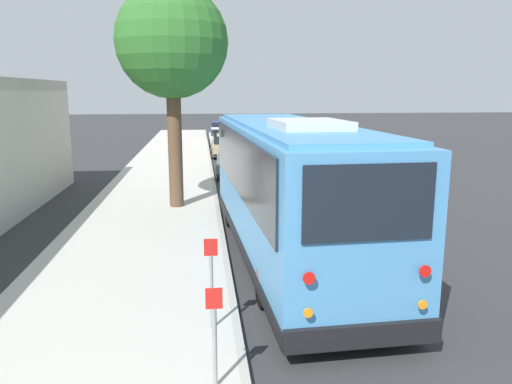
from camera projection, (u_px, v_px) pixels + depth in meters
The scene contains 11 objects.
ground_plane at pixel (310, 262), 11.85m from camera, with size 160.00×160.00×0.00m, color #333335.
sidewalk_slab at pixel (128, 266), 11.37m from camera, with size 80.00×4.36×0.15m, color beige.
curb_strip at pixel (226, 262), 11.62m from camera, with size 80.00×0.14×0.15m, color #AAA69D.
shuttle_bus at pixel (288, 182), 11.98m from camera, with size 10.44×3.11×3.43m.
parked_sedan_gray at pixel (234, 162), 24.34m from camera, with size 4.70×1.82×1.26m.
parked_sedan_tan at pixel (225, 146), 31.29m from camera, with size 4.43×1.73×1.33m.
parked_sedan_white at pixel (220, 137), 37.73m from camera, with size 4.53×1.72×1.26m.
parked_sedan_blue at pixel (220, 129), 45.08m from camera, with size 4.67×2.01×1.30m.
street_tree at pixel (172, 35), 15.99m from camera, with size 3.63×3.63×7.75m.
sign_post_near at pixel (215, 336), 6.46m from camera, with size 0.06×0.22×1.38m.
sign_post_far at pixel (211, 283), 8.08m from camera, with size 0.06×0.22×1.53m.
Camera 1 is at (-11.07, 2.54, 3.99)m, focal length 35.00 mm.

